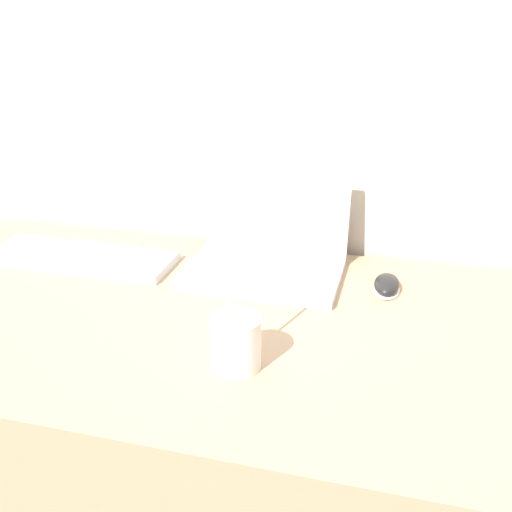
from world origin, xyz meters
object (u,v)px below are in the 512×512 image
computer_mouse (387,285)px  external_keyboard (82,258)px  drink_cup (236,341)px  laptop (267,251)px

computer_mouse → external_keyboard: computer_mouse is taller
drink_cup → laptop: bearing=96.1°
computer_mouse → external_keyboard: (-0.71, -0.03, -0.00)m
external_keyboard → laptop: bearing=8.8°
laptop → computer_mouse: size_ratio=3.49×
external_keyboard → drink_cup: bearing=-33.8°
laptop → computer_mouse: bearing=-7.3°
laptop → external_keyboard: bearing=-171.2°
drink_cup → computer_mouse: size_ratio=2.19×
drink_cup → external_keyboard: (-0.48, 0.32, -0.04)m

